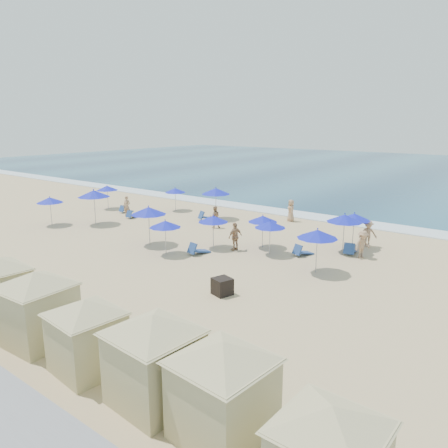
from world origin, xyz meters
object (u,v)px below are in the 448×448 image
at_px(trash_bin, 222,286).
at_px(umbrella_4, 216,191).
at_px(umbrella_0, 107,188).
at_px(umbrella_3, 149,211).
at_px(beachgoer_2, 235,237).
at_px(umbrella_9, 354,217).
at_px(beachgoer_0, 127,206).
at_px(cabana_3, 86,326).
at_px(cabana_5, 223,378).
at_px(umbrella_6, 165,224).
at_px(umbrella_10, 345,218).
at_px(beachgoer_3, 368,234).
at_px(cabana_4, 154,348).
at_px(umbrella_5, 213,219).
at_px(umbrella_12, 50,200).
at_px(beachgoer_4, 291,210).
at_px(umbrella_11, 317,234).
at_px(beachgoer_1, 215,217).
at_px(umbrella_1, 94,194).
at_px(cabana_2, 36,298).
at_px(cabana_6, 330,446).
at_px(beachgoer_5, 362,244).
at_px(umbrella_2, 175,190).
at_px(umbrella_8, 270,225).

distance_m(trash_bin, umbrella_4, 15.90).
height_order(umbrella_0, umbrella_3, umbrella_3).
height_order(trash_bin, beachgoer_2, beachgoer_2).
bearing_deg(umbrella_0, umbrella_9, 3.86).
bearing_deg(beachgoer_2, beachgoer_0, -88.55).
distance_m(cabana_3, beachgoer_2, 14.05).
bearing_deg(umbrella_9, beachgoer_2, -137.53).
xyz_separation_m(trash_bin, umbrella_3, (-8.75, 3.65, 1.81)).
height_order(cabana_5, umbrella_6, cabana_5).
height_order(umbrella_10, beachgoer_3, umbrella_10).
xyz_separation_m(umbrella_6, umbrella_9, (8.15, 8.12, 0.12)).
xyz_separation_m(cabana_4, umbrella_5, (-8.41, 12.83, 0.18)).
bearing_deg(cabana_3, umbrella_5, 113.18).
bearing_deg(umbrella_12, beachgoer_4, 41.97).
bearing_deg(cabana_5, umbrella_11, 106.29).
distance_m(umbrella_9, umbrella_12, 21.90).
bearing_deg(beachgoer_1, cabana_3, 73.38).
height_order(umbrella_1, beachgoer_2, umbrella_1).
bearing_deg(beachgoer_2, umbrella_6, -28.92).
height_order(beachgoer_2, beachgoer_3, beachgoer_2).
distance_m(cabana_2, umbrella_6, 10.99).
distance_m(umbrella_1, umbrella_6, 10.08).
bearing_deg(cabana_2, beachgoer_1, 108.99).
distance_m(umbrella_12, beachgoer_0, 6.03).
xyz_separation_m(cabana_3, umbrella_5, (-5.57, 13.01, 0.34)).
height_order(cabana_6, beachgoer_5, cabana_6).
distance_m(trash_bin, cabana_6, 11.56).
distance_m(umbrella_2, umbrella_11, 18.58).
bearing_deg(umbrella_5, beachgoer_1, 128.07).
height_order(umbrella_1, umbrella_3, umbrella_1).
xyz_separation_m(cabana_5, cabana_6, (2.96, -0.41, -0.12)).
height_order(cabana_5, beachgoer_1, cabana_5).
distance_m(cabana_6, umbrella_1, 27.90).
bearing_deg(trash_bin, beachgoer_3, 95.30).
xyz_separation_m(trash_bin, umbrella_5, (-5.08, 5.58, 1.45)).
bearing_deg(beachgoer_1, beachgoer_2, 97.35).
xyz_separation_m(beachgoer_0, beachgoer_5, (19.55, 0.85, -0.03)).
xyz_separation_m(cabana_2, umbrella_6, (-4.01, 10.23, 0.17)).
relative_size(cabana_6, umbrella_8, 2.02).
bearing_deg(umbrella_2, umbrella_12, -109.78).
relative_size(umbrella_10, umbrella_11, 1.01).
bearing_deg(cabana_5, beachgoer_3, 99.86).
xyz_separation_m(umbrella_10, umbrella_12, (-20.24, -6.86, -0.16)).
relative_size(umbrella_9, beachgoer_4, 1.31).
bearing_deg(beachgoer_3, trash_bin, -132.46).
relative_size(umbrella_0, umbrella_5, 1.02).
xyz_separation_m(umbrella_6, beachgoer_1, (-1.88, 6.89, -1.02)).
distance_m(umbrella_2, umbrella_8, 14.75).
bearing_deg(cabana_5, beachgoer_0, 145.04).
bearing_deg(umbrella_10, cabana_3, -93.88).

